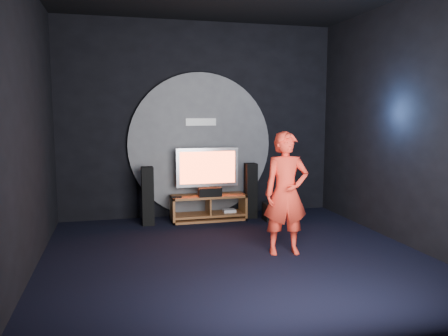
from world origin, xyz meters
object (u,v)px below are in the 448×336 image
Objects in this scene: subwoofer at (272,212)px; player at (286,193)px; tv at (207,169)px; media_console at (209,209)px; tower_speaker_right at (251,191)px; tower_speaker_left at (148,196)px.

player reaches higher than subwoofer.
tv is 2.21m from player.
media_console is 1.33× the size of tower_speaker_right.
tower_speaker_right is at bearing 92.24° from player.
media_console is 0.80× the size of player.
player reaches higher than tv.
subwoofer is (0.30, -0.30, -0.34)m from tower_speaker_right.
tower_speaker_left is 3.17× the size of subwoofer.
tower_speaker_right is (0.78, -0.07, -0.41)m from tv.
tower_speaker_left is 2.62m from player.
media_console is 4.22× the size of subwoofer.
subwoofer is 0.19× the size of player.
tower_speaker_left is 1.00× the size of tower_speaker_right.
player is at bearing -104.70° from subwoofer.
tower_speaker_left is 0.60× the size of player.
tv is (-0.01, 0.07, 0.71)m from media_console.
media_console is 0.83m from tower_speaker_right.
subwoofer is at bearing -44.34° from tower_speaker_right.
tv is at bearing 113.02° from player.
player is at bearing -49.67° from tower_speaker_left.
tower_speaker_left is (-1.06, -0.14, -0.41)m from tv.
tower_speaker_left is at bearing -172.60° from tv.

